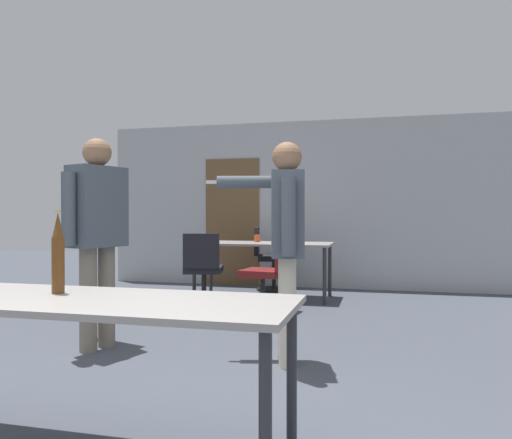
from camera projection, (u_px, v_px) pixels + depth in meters
back_wall at (298, 205)px, 7.89m from camera, size 6.33×0.12×2.61m
conference_table_near at (76, 313)px, 2.32m from camera, size 2.06×0.68×0.76m
conference_table_far at (263, 247)px, 6.86m from camera, size 1.88×0.81×0.76m
person_far_watching at (285, 230)px, 3.80m from camera, size 0.86×0.61×1.70m
person_right_polo at (96, 222)px, 4.24m from camera, size 0.76×0.84×1.79m
office_chair_far_left at (269, 260)px, 7.54m from camera, size 0.60×0.54×0.95m
office_chair_side_rolled at (203, 272)px, 6.21m from camera, size 0.55×0.61×0.91m
office_chair_far_right at (269, 276)px, 5.89m from camera, size 0.58×0.52×0.91m
beer_bottle at (58, 254)px, 2.44m from camera, size 0.06×0.06×0.41m
drink_cup at (257, 238)px, 7.05m from camera, size 0.08×0.08×0.10m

